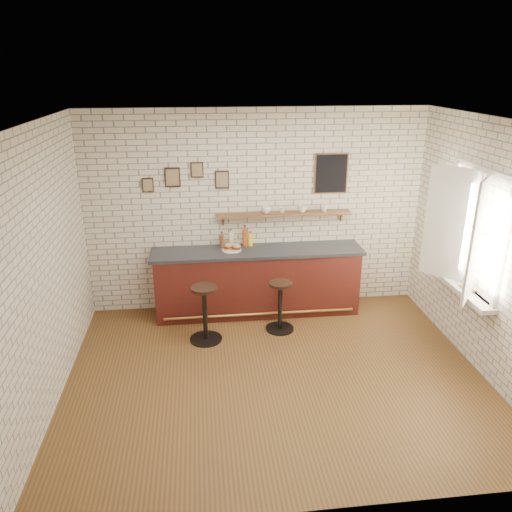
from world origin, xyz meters
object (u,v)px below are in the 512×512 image
Objects in this scene: shelf_cup_d at (324,208)px; bar_stool_right at (280,304)px; sandwich_plate at (232,250)px; bitters_bottle_white at (231,239)px; bitters_bottle_brown at (222,241)px; bar_stool_left at (205,312)px; shelf_cup_a at (266,210)px; bitters_bottle_amber at (245,237)px; ciabatta_sandwich at (232,247)px; book_upper at (463,286)px; condiment_bottle_yellow at (250,240)px; shelf_cup_c at (302,209)px; bar_counter at (257,281)px; book_lower at (464,289)px; shelf_cup_b at (282,210)px.

bar_stool_right is at bearing -136.52° from shelf_cup_d.
sandwich_plate is 0.20m from bitters_bottle_white.
shelf_cup_d reaches higher than bitters_bottle_brown.
shelf_cup_a reaches higher than bar_stool_left.
bitters_bottle_amber is at bearing 178.58° from shelf_cup_d.
ciabatta_sandwich is at bearing 135.71° from bar_stool_right.
sandwich_plate is 1.34× the size of book_upper.
sandwich_plate is 0.88× the size of bitters_bottle_amber.
condiment_bottle_yellow is at bearing 178.61° from shelf_cup_d.
shelf_cup_d is at bearing 7.29° from sandwich_plate.
sandwich_plate is 1.20m from shelf_cup_c.
shelf_cup_c reaches higher than bar_counter.
bitters_bottle_amber is at bearing 38.67° from sandwich_plate.
bitters_bottle_amber is 1.38× the size of book_lower.
shelf_cup_a reaches higher than book_lower.
bar_stool_right is (0.25, -0.58, -0.12)m from bar_counter.
shelf_cup_a is (0.15, 0.20, 1.04)m from bar_counter.
bitters_bottle_white is (0.13, 0.00, 0.01)m from bitters_bottle_brown.
shelf_cup_c reaches higher than bitters_bottle_white.
bar_counter is 1.10m from bar_stool_left.
bar_counter is 14.28× the size of condiment_bottle_yellow.
shelf_cup_b reaches higher than ciabatta_sandwich.
shelf_cup_d reaches higher than ciabatta_sandwich.
condiment_bottle_yellow is at bearing 124.05° from shelf_cup_c.
bitters_bottle_amber is 3.08m from book_lower.
shelf_cup_a is at bearing 18.77° from sandwich_plate.
book_lower is 0.03m from book_upper.
bar_counter reaches higher than book_upper.
ciabatta_sandwich is 0.38× the size of bar_stool_right.
bitters_bottle_amber is at bearing 118.26° from bar_stool_right.
ciabatta_sandwich is at bearing 133.08° from shelf_cup_c.
shelf_cup_b is at bearing 178.16° from shelf_cup_d.
shelf_cup_d reaches higher than bitters_bottle_white.
book_lower is (2.01, -1.70, -0.60)m from shelf_cup_b.
ciabatta_sandwich is 1.10m from bar_stool_left.
book_upper is (0.00, 0.03, 0.02)m from book_lower.
bar_stool_left is at bearing -175.60° from book_upper.
bitters_bottle_white is 1.25× the size of book_upper.
condiment_bottle_yellow is 3.00m from book_upper.
shelf_cup_c is at bearing 126.57° from book_lower.
bitters_bottle_white is at bearing 152.62° from bar_counter.
bitters_bottle_brown is at bearing 123.82° from shelf_cup_c.
bitters_bottle_amber reaches higher than condiment_bottle_yellow.
bar_stool_left is at bearing -107.42° from bitters_bottle_brown.
sandwich_plate is at bearing -52.98° from bitters_bottle_brown.
book_upper is (2.01, -1.68, -0.58)m from shelf_cup_b.
condiment_bottle_yellow is 2.12× the size of shelf_cup_d.
book_lower is 1.10× the size of book_upper.
shelf_cup_a is 0.62× the size of book_upper.
shelf_cup_a is at bearing 178.16° from shelf_cup_d.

